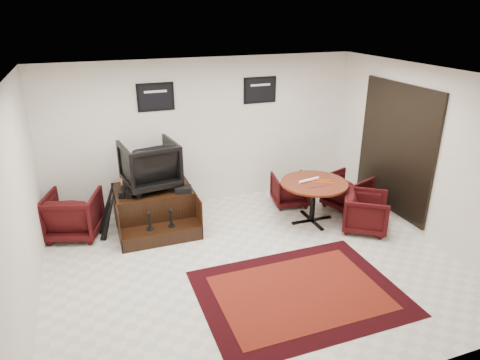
% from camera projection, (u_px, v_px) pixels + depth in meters
% --- Properties ---
extents(ground, '(6.00, 6.00, 0.00)m').
position_uv_depth(ground, '(253.00, 264.00, 6.50)').
color(ground, beige).
rests_on(ground, ground).
extents(room_shell, '(6.02, 5.02, 2.81)m').
position_uv_depth(room_shell, '(278.00, 147.00, 6.06)').
color(room_shell, beige).
rests_on(room_shell, ground).
extents(area_rug, '(2.70, 2.02, 0.01)m').
position_uv_depth(area_rug, '(299.00, 293.00, 5.84)').
color(area_rug, black).
rests_on(area_rug, ground).
extents(shine_podium, '(1.33, 1.37, 0.69)m').
position_uv_depth(shine_podium, '(155.00, 209.00, 7.54)').
color(shine_podium, black).
rests_on(shine_podium, ground).
extents(shine_chair, '(1.00, 0.95, 0.92)m').
position_uv_depth(shine_chair, '(150.00, 162.00, 7.35)').
color(shine_chair, black).
rests_on(shine_chair, shine_podium).
extents(shoes_pair, '(0.29, 0.34, 0.11)m').
position_uv_depth(shoes_pair, '(126.00, 192.00, 7.18)').
color(shoes_pair, black).
rests_on(shoes_pair, shine_podium).
extents(polish_kit, '(0.32, 0.25, 0.10)m').
position_uv_depth(polish_kit, '(183.00, 189.00, 7.30)').
color(polish_kit, black).
rests_on(polish_kit, shine_podium).
extents(umbrella_black, '(0.31, 0.12, 0.83)m').
position_uv_depth(umbrella_black, '(108.00, 217.00, 7.06)').
color(umbrella_black, black).
rests_on(umbrella_black, ground).
extents(umbrella_hooked, '(0.35, 0.13, 0.93)m').
position_uv_depth(umbrella_hooked, '(107.00, 208.00, 7.26)').
color(umbrella_hooked, black).
rests_on(umbrella_hooked, ground).
extents(armchair_side, '(1.02, 0.99, 0.85)m').
position_uv_depth(armchair_side, '(73.00, 212.00, 7.18)').
color(armchair_side, black).
rests_on(armchair_side, ground).
extents(meeting_table, '(1.18, 1.18, 0.77)m').
position_uv_depth(meeting_table, '(314.00, 187.00, 7.55)').
color(meeting_table, '#401309').
rests_on(meeting_table, ground).
extents(table_chair_back, '(0.75, 0.72, 0.67)m').
position_uv_depth(table_chair_back, '(290.00, 188.00, 8.37)').
color(table_chair_back, black).
rests_on(table_chair_back, ground).
extents(table_chair_window, '(0.88, 0.91, 0.74)m').
position_uv_depth(table_chair_window, '(347.00, 190.00, 8.21)').
color(table_chair_window, black).
rests_on(table_chair_window, ground).
extents(table_chair_corner, '(0.97, 0.98, 0.74)m').
position_uv_depth(table_chair_corner, '(366.00, 210.00, 7.37)').
color(table_chair_corner, black).
rests_on(table_chair_corner, ground).
extents(paper_roll, '(0.42, 0.13, 0.05)m').
position_uv_depth(paper_roll, '(309.00, 180.00, 7.54)').
color(paper_roll, white).
rests_on(paper_roll, meeting_table).
extents(table_clutter, '(0.55, 0.39, 0.01)m').
position_uv_depth(table_clutter, '(319.00, 182.00, 7.50)').
color(table_clutter, '#FB620D').
rests_on(table_clutter, meeting_table).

